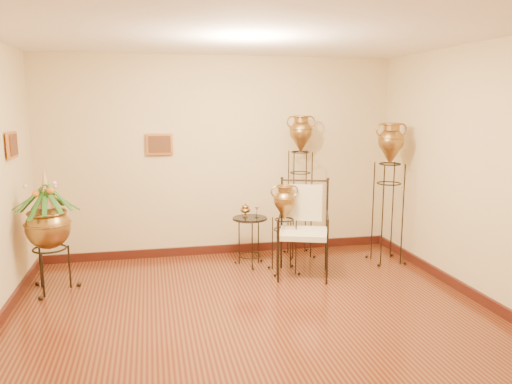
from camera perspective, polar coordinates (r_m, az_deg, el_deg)
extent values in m
plane|color=brown|center=(5.05, 0.31, -15.08)|extent=(5.00, 5.00, 0.00)
cube|color=#3B140D|center=(7.32, -3.87, -6.52)|extent=(5.00, 0.04, 0.12)
cube|color=#3B140D|center=(6.02, 24.51, -11.15)|extent=(0.04, 5.00, 0.12)
cube|color=#D2803E|center=(6.95, -10.98, 5.37)|extent=(0.36, 0.03, 0.29)
cube|color=#D2803E|center=(6.12, -26.11, 4.85)|extent=(0.03, 0.36, 0.29)
cube|color=beige|center=(6.26, 5.45, -4.75)|extent=(0.73, 0.70, 0.07)
cube|color=beige|center=(6.18, 5.50, -1.68)|extent=(0.44, 0.18, 0.47)
cylinder|color=black|center=(6.63, -0.71, -2.99)|extent=(0.45, 0.45, 0.01)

